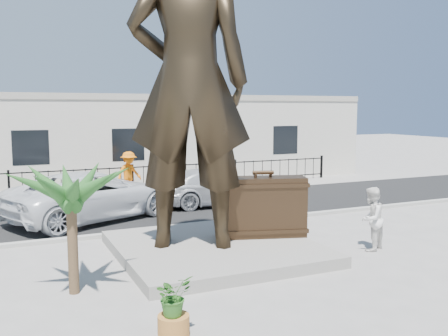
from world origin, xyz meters
The scene contains 16 objects.
ground centered at (0.00, 0.00, 0.00)m, with size 100.00×100.00×0.00m, color #9E9991.
street centered at (0.00, 8.00, 0.01)m, with size 40.00×7.00×0.01m, color black.
curb centered at (0.00, 4.50, 0.06)m, with size 40.00×0.25×0.12m, color #A5A399.
far_sidewalk centered at (0.00, 12.00, 0.01)m, with size 40.00×2.50×0.02m, color #9E9991.
plinth centered at (-0.50, 1.50, 0.15)m, with size 5.20×5.20×0.30m, color gray.
fence centered at (0.00, 12.80, 0.60)m, with size 22.00×0.10×1.20m, color black.
building centered at (0.00, 17.00, 2.20)m, with size 28.00×7.00×4.40m, color silver.
statue centered at (-1.18, 1.62, 4.71)m, with size 3.22×2.11×8.83m, color #2D2316.
suitcase centered at (1.07, 1.64, 1.16)m, with size 2.44×0.78×1.72m, color #342416.
tourist centered at (3.65, 0.02, 0.90)m, with size 0.87×0.68×1.80m, color white.
car_white centered at (-2.80, 7.22, 0.88)m, with size 2.89×6.27×1.74m, color silver.
car_silver centered at (2.36, 7.88, 0.76)m, with size 2.10×5.17×1.50m, color #B6B8BB.
worker centered at (-0.42, 11.75, 1.02)m, with size 1.29×0.74×1.99m, color orange.
palm_tree centered at (-4.45, 0.03, 0.00)m, with size 1.80×1.80×3.20m, color #20501D, non-canonical shape.
planter centered at (-3.16, -2.86, 0.20)m, with size 0.56×0.56×0.40m, color #B36F2F.
shrub centered at (-3.16, -2.86, 0.76)m, with size 0.64×0.56×0.71m, color #2E6621.
Camera 1 is at (-5.76, -10.80, 3.98)m, focal length 40.00 mm.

